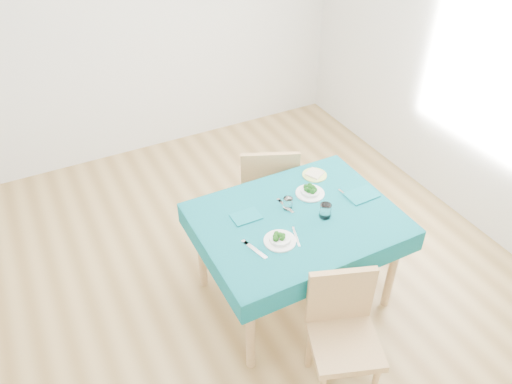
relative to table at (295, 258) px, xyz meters
name	(u,v)px	position (x,y,z in m)	size (l,w,h in m)	color
room_shell	(256,128)	(-0.17, 0.27, 0.97)	(4.02, 4.52, 2.73)	olive
table	(295,258)	(0.00, 0.00, 0.00)	(1.33, 1.01, 0.76)	#08565F
chair_near	(346,336)	(-0.13, -0.78, 0.12)	(0.40, 0.44, 1.00)	#AE8551
chair_far	(267,168)	(0.22, 0.83, 0.19)	(0.46, 0.50, 1.14)	#AE8551
bowl_near	(280,238)	(-0.22, -0.15, 0.41)	(0.21, 0.21, 0.06)	white
bowl_far	(310,190)	(0.21, 0.18, 0.41)	(0.20, 0.20, 0.06)	white
fork_near	(255,250)	(-0.39, -0.15, 0.38)	(0.03, 0.20, 0.00)	silver
knife_near	(296,236)	(-0.11, -0.16, 0.38)	(0.01, 0.19, 0.00)	silver
fork_far	(286,206)	(-0.01, 0.13, 0.38)	(0.02, 0.17, 0.00)	silver
knife_far	(349,197)	(0.43, 0.02, 0.38)	(0.02, 0.21, 0.00)	silver
napkin_near	(246,217)	(-0.31, 0.16, 0.38)	(0.19, 0.13, 0.01)	#0C6069
napkin_far	(361,195)	(0.52, -0.01, 0.39)	(0.22, 0.15, 0.01)	#0C6069
tumbler_center	(288,203)	(-0.01, 0.11, 0.42)	(0.06, 0.06, 0.08)	white
tumbler_side	(325,211)	(0.17, -0.08, 0.43)	(0.08, 0.08, 0.10)	white
side_plate	(315,175)	(0.36, 0.35, 0.38)	(0.18, 0.18, 0.01)	#C5DC6B
bread_slice	(315,174)	(0.36, 0.35, 0.40)	(0.11, 0.11, 0.02)	beige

